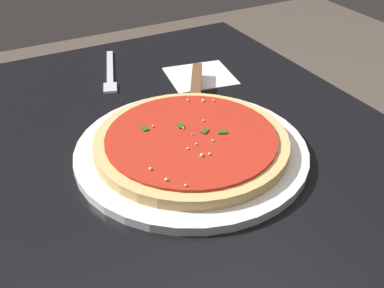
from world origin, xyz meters
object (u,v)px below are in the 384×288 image
object	(u,v)px
napkin_folded_right	(200,76)
pizza	(192,143)
serving_plate	(192,152)
pizza_server	(196,93)
fork	(110,73)

from	to	relation	value
napkin_folded_right	pizza	bearing A→B (deg)	-31.53
serving_plate	pizza	world-z (taller)	pizza
pizza_server	serving_plate	bearing A→B (deg)	-30.37
serving_plate	pizza_server	size ratio (longest dim) A/B	1.58
pizza_server	napkin_folded_right	distance (m)	0.10
fork	pizza_server	bearing A→B (deg)	27.70
fork	pizza	bearing A→B (deg)	1.86
napkin_folded_right	fork	bearing A→B (deg)	-120.92
napkin_folded_right	serving_plate	bearing A→B (deg)	-31.53
pizza_server	pizza	bearing A→B (deg)	-30.37
serving_plate	fork	xyz separation A→B (m)	(-0.32, -0.01, -0.00)
pizza_server	fork	distance (m)	0.20
napkin_folded_right	pizza_server	bearing A→B (deg)	-33.36
pizza_server	fork	xyz separation A→B (m)	(-0.18, -0.09, -0.02)
napkin_folded_right	fork	world-z (taller)	fork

